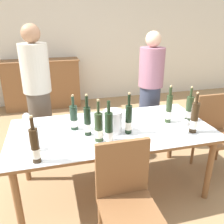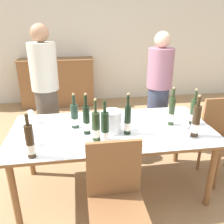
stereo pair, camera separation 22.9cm
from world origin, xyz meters
The scene contains 21 objects.
ground_plane centered at (0.00, 0.00, 0.00)m, with size 12.00×12.00×0.00m, color #A37F56.
back_wall centered at (0.00, 3.12, 1.40)m, with size 8.00×0.10×2.80m.
sideboard_cabinet centered at (-0.71, 2.83, 0.49)m, with size 1.50×0.46×0.97m.
dining_table centered at (0.00, 0.00, 0.66)m, with size 1.99×0.98×0.72m.
ice_bucket centered at (-0.01, -0.07, 0.84)m, with size 0.18×0.18×0.22m.
wine_bottle_0 centered at (-0.25, -0.06, 0.86)m, with size 0.07×0.07×0.40m.
wine_bottle_1 centered at (-0.71, -0.41, 0.86)m, with size 0.07×0.07×0.38m.
wine_bottle_2 centered at (0.13, -0.13, 0.86)m, with size 0.06×0.06×0.40m.
wine_bottle_3 centered at (0.84, -0.01, 0.85)m, with size 0.08×0.08×0.38m.
wine_bottle_4 centered at (-0.36, 0.09, 0.84)m, with size 0.08×0.08×0.36m.
wine_bottle_5 centered at (-0.11, -0.29, 0.87)m, with size 0.07×0.07×0.40m.
wine_bottle_6 centered at (0.74, -0.27, 0.87)m, with size 0.07×0.07×0.40m.
wine_bottle_7 centered at (-0.18, -0.20, 0.85)m, with size 0.08×0.08×0.39m.
wine_bottle_8 centered at (0.61, 0.01, 0.87)m, with size 0.06×0.06×0.40m.
wine_glass_0 centered at (-0.81, 0.27, 0.82)m, with size 0.08×0.08×0.15m.
wine_glass_1 centered at (0.64, -0.27, 0.82)m, with size 0.08×0.08×0.14m.
wine_glass_2 centered at (-0.74, -0.21, 0.81)m, with size 0.08×0.08×0.13m.
chair_right_end centered at (1.29, 0.09, 0.52)m, with size 0.42×0.42×0.92m.
chair_near_front centered at (-0.08, -0.71, 0.52)m, with size 0.42×0.42×0.92m.
person_host centered at (-0.71, 0.84, 0.85)m, with size 0.33×0.33×1.70m.
person_guest_left centered at (0.75, 0.81, 0.80)m, with size 0.33×0.33×1.60m.
Camera 2 is at (-0.32, -2.10, 1.76)m, focal length 38.00 mm.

